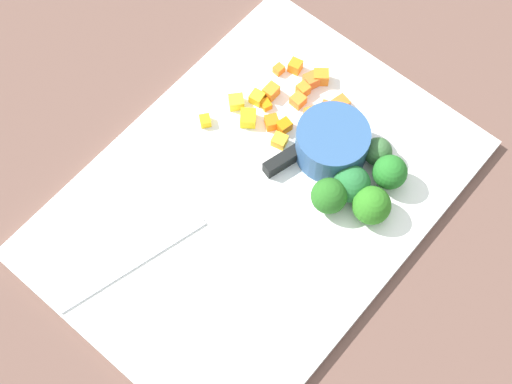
{
  "coord_description": "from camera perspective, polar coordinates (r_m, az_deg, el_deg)",
  "views": [
    {
      "loc": [
        0.28,
        0.24,
        0.79
      ],
      "look_at": [
        0.0,
        0.0,
        0.02
      ],
      "focal_mm": 53.36,
      "sensor_mm": 36.0,
      "label": 1
    }
  ],
  "objects": [
    {
      "name": "cutting_board",
      "position": [
        0.87,
        0.0,
        -0.45
      ],
      "size": [
        0.48,
        0.35,
        0.01
      ],
      "primitive_type": "cube",
      "color": "white",
      "rests_on": "ground_plane"
    },
    {
      "name": "carrot_dice_2",
      "position": [
        0.91,
        4.11,
        5.84
      ],
      "size": [
        0.02,
        0.02,
        0.01
      ],
      "primitive_type": "cube",
      "rotation": [
        0.0,
        0.0,
        2.59
      ],
      "color": "orange",
      "rests_on": "cutting_board"
    },
    {
      "name": "carrot_dice_12",
      "position": [
        0.94,
        2.97,
        9.4
      ],
      "size": [
        0.02,
        0.02,
        0.02
      ],
      "primitive_type": "cube",
      "rotation": [
        0.0,
        0.0,
        0.2
      ],
      "color": "orange",
      "rests_on": "cutting_board"
    },
    {
      "name": "carrot_dice_4",
      "position": [
        0.9,
        2.12,
        4.96
      ],
      "size": [
        0.02,
        0.02,
        0.01
      ],
      "primitive_type": "cube",
      "rotation": [
        0.0,
        0.0,
        1.36
      ],
      "color": "orange",
      "rests_on": "cutting_board"
    },
    {
      "name": "carrot_dice_9",
      "position": [
        0.93,
        4.16,
        8.35
      ],
      "size": [
        0.02,
        0.02,
        0.02
      ],
      "primitive_type": "cube",
      "rotation": [
        0.0,
        0.0,
        2.78
      ],
      "color": "orange",
      "rests_on": "cutting_board"
    },
    {
      "name": "pepper_dice_4",
      "position": [
        0.9,
        -0.6,
        5.55
      ],
      "size": [
        0.03,
        0.03,
        0.01
      ],
      "primitive_type": "cube",
      "rotation": [
        0.0,
        0.0,
        0.65
      ],
      "color": "yellow",
      "rests_on": "cutting_board"
    },
    {
      "name": "carrot_dice_8",
      "position": [
        0.92,
        0.75,
        6.57
      ],
      "size": [
        0.01,
        0.02,
        0.01
      ],
      "primitive_type": "cube",
      "rotation": [
        0.0,
        0.0,
        1.21
      ],
      "color": "orange",
      "rests_on": "cutting_board"
    },
    {
      "name": "broccoli_floret_1",
      "position": [
        0.86,
        10.0,
        1.45
      ],
      "size": [
        0.04,
        0.04,
        0.04
      ],
      "color": "#8AB157",
      "rests_on": "cutting_board"
    },
    {
      "name": "carrot_dice_5",
      "position": [
        0.92,
        3.17,
        6.87
      ],
      "size": [
        0.02,
        0.02,
        0.01
      ],
      "primitive_type": "cube",
      "rotation": [
        0.0,
        0.0,
        1.5
      ],
      "color": "orange",
      "rests_on": "cutting_board"
    },
    {
      "name": "ground_plane",
      "position": [
        0.87,
        0.0,
        -0.62
      ],
      "size": [
        4.0,
        4.0,
        0.0
      ],
      "primitive_type": "plane",
      "color": "brown"
    },
    {
      "name": "prep_bowl",
      "position": [
        0.87,
        5.72,
        3.7
      ],
      "size": [
        0.08,
        0.08,
        0.04
      ],
      "primitive_type": "cylinder",
      "color": "#2E5486",
      "rests_on": "cutting_board"
    },
    {
      "name": "broccoli_floret_2",
      "position": [
        0.84,
        8.66,
        -1.01
      ],
      "size": [
        0.04,
        0.04,
        0.04
      ],
      "color": "#8ABA62",
      "rests_on": "cutting_board"
    },
    {
      "name": "broccoli_floret_4",
      "position": [
        0.88,
        9.11,
        2.99
      ],
      "size": [
        0.03,
        0.03,
        0.03
      ],
      "color": "#8FAC66",
      "rests_on": "cutting_board"
    },
    {
      "name": "pepper_dice_3",
      "position": [
        0.89,
        1.78,
        3.86
      ],
      "size": [
        0.02,
        0.02,
        0.01
      ],
      "primitive_type": "cube",
      "rotation": [
        0.0,
        0.0,
        0.24
      ],
      "color": "yellow",
      "rests_on": "cutting_board"
    },
    {
      "name": "broccoli_floret_3",
      "position": [
        0.85,
        7.18,
        0.6
      ],
      "size": [
        0.04,
        0.04,
        0.04
      ],
      "color": "#86AD6A",
      "rests_on": "cutting_board"
    },
    {
      "name": "carrot_dice_11",
      "position": [
        0.92,
        1.14,
        7.53
      ],
      "size": [
        0.02,
        0.01,
        0.02
      ],
      "primitive_type": "cube",
      "rotation": [
        0.0,
        0.0,
        0.02
      ],
      "color": "orange",
      "rests_on": "cutting_board"
    },
    {
      "name": "carrot_dice_7",
      "position": [
        0.94,
        1.72,
        9.17
      ],
      "size": [
        0.01,
        0.01,
        0.01
      ],
      "primitive_type": "cube",
      "rotation": [
        0.0,
        0.0,
        1.48
      ],
      "color": "orange",
      "rests_on": "cutting_board"
    },
    {
      "name": "carrot_dice_10",
      "position": [
        0.94,
        4.89,
        8.59
      ],
      "size": [
        0.02,
        0.02,
        0.02
      ],
      "primitive_type": "cube",
      "rotation": [
        0.0,
        0.0,
        2.25
      ],
      "color": "orange",
      "rests_on": "cutting_board"
    },
    {
      "name": "carrot_dice_1",
      "position": [
        0.91,
        5.37,
        6.3
      ],
      "size": [
        0.02,
        0.02,
        0.01
      ],
      "primitive_type": "cube",
      "rotation": [
        0.0,
        0.0,
        1.88
      ],
      "color": "orange",
      "rests_on": "cutting_board"
    },
    {
      "name": "chef_knife",
      "position": [
        0.86,
        -1.49,
        -0.22
      ],
      "size": [
        0.34,
        0.1,
        0.02
      ],
      "rotation": [
        0.0,
        0.0,
        6.02
      ],
      "color": "silver",
      "rests_on": "cutting_board"
    },
    {
      "name": "broccoli_floret_0",
      "position": [
        0.84,
        5.5,
        -0.31
      ],
      "size": [
        0.04,
        0.04,
        0.04
      ],
      "color": "#95BF5D",
      "rests_on": "cutting_board"
    },
    {
      "name": "carrot_dice_0",
      "position": [
        0.93,
        3.56,
        7.67
      ],
      "size": [
        0.02,
        0.02,
        0.01
      ],
      "primitive_type": "cube",
      "rotation": [
        0.0,
        0.0,
        1.41
      ],
      "color": "orange",
      "rests_on": "cutting_board"
    },
    {
      "name": "carrot_dice_3",
      "position": [
        0.9,
        1.19,
        5.25
      ],
      "size": [
        0.02,
        0.02,
        0.01
      ],
      "primitive_type": "cube",
      "rotation": [
        0.0,
        0.0,
        2.52
      ],
      "color": "orange",
      "rests_on": "cutting_board"
    },
    {
      "name": "pepper_dice_2",
      "position": [
        0.91,
        -1.49,
        6.76
      ],
      "size": [
        0.02,
        0.02,
        0.01
      ],
      "primitive_type": "cube",
      "rotation": [
        0.0,
        0.0,
        0.85
      ],
      "color": "yellow",
      "rests_on": "cutting_board"
    },
    {
      "name": "pepper_dice_1",
      "position": [
        0.92,
        0.08,
        7.09
      ],
      "size": [
        0.02,
        0.02,
        0.01
      ],
      "primitive_type": "cube",
      "rotation": [
        0.0,
        0.0,
        0.15
      ],
      "color": "yellow",
      "rests_on": "cutting_board"
    },
    {
      "name": "pepper_dice_0",
      "position": [
        0.9,
        -3.83,
        5.35
      ],
      "size": [
        0.02,
        0.02,
        0.01
      ],
      "primitive_type": "cube",
      "rotation": [
        0.0,
        0.0,
        0.93
      ],
      "color": "yellow",
      "rests_on": "cutting_board"
    },
    {
      "name": "carrot_dice_6",
      "position": [
        0.92,
        6.29,
        6.6
      ],
      "size": [
        0.02,
        0.02,
        0.01
      ],
      "primitive_type": "cube",
      "rotation": [
        0.0,
        0.0,
        2.92
      ],
      "color": "orange",
      "rests_on": "cutting_board"
    }
  ]
}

